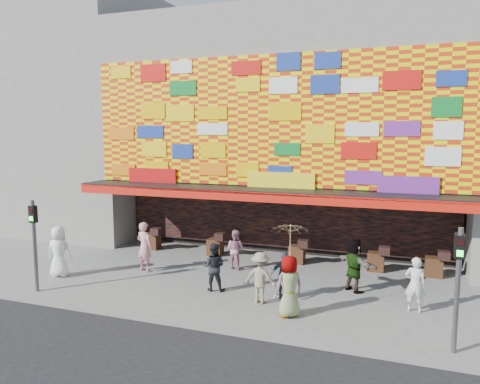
{
  "coord_description": "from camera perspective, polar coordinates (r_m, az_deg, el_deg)",
  "views": [
    {
      "loc": [
        5.05,
        -13.03,
        5.18
      ],
      "look_at": [
        -0.44,
        2.0,
        3.09
      ],
      "focal_mm": 35.0,
      "sensor_mm": 36.0,
      "label": 1
    }
  ],
  "objects": [
    {
      "name": "ground",
      "position": [
        14.9,
        -1.08,
        -12.9
      ],
      "size": [
        90.0,
        90.0,
        0.0
      ],
      "primitive_type": "plane",
      "color": "slate",
      "rests_on": "ground"
    },
    {
      "name": "ped_a",
      "position": [
        18.01,
        -21.2,
        -6.77
      ],
      "size": [
        1.0,
        0.77,
        1.83
      ],
      "primitive_type": "imported",
      "rotation": [
        0.0,
        0.0,
        3.37
      ],
      "color": "white",
      "rests_on": "ground"
    },
    {
      "name": "ped_c",
      "position": [
        15.44,
        -3.23,
        -9.09
      ],
      "size": [
        0.87,
        0.73,
        1.58
      ],
      "primitive_type": "imported",
      "rotation": [
        0.0,
        0.0,
        3.33
      ],
      "color": "black",
      "rests_on": "ground"
    },
    {
      "name": "ped_g",
      "position": [
        13.38,
        5.99,
        -11.36
      ],
      "size": [
        1.0,
        0.99,
        1.75
      ],
      "primitive_type": "imported",
      "rotation": [
        0.0,
        0.0,
        3.91
      ],
      "color": "gray",
      "rests_on": "ground"
    },
    {
      "name": "parasol",
      "position": [
        13.02,
        6.07,
        -5.93
      ],
      "size": [
        1.35,
        1.36,
        1.91
      ],
      "color": "beige",
      "rests_on": "ground"
    },
    {
      "name": "ped_e",
      "position": [
        14.76,
        5.47,
        -10.07
      ],
      "size": [
        0.9,
        0.44,
        1.49
      ],
      "primitive_type": "imported",
      "rotation": [
        0.0,
        0.0,
        3.23
      ],
      "color": "#354B5D",
      "rests_on": "ground"
    },
    {
      "name": "shop_building",
      "position": [
        21.8,
        6.73,
        7.53
      ],
      "size": [
        15.2,
        9.4,
        10.0
      ],
      "color": "gray",
      "rests_on": "ground"
    },
    {
      "name": "ped_b",
      "position": [
        17.79,
        -11.57,
        -6.54
      ],
      "size": [
        0.76,
        0.58,
        1.86
      ],
      "primitive_type": "imported",
      "rotation": [
        0.0,
        0.0,
        2.92
      ],
      "color": "pink",
      "rests_on": "ground"
    },
    {
      "name": "signal_right",
      "position": [
        12.05,
        25.05,
        -9.27
      ],
      "size": [
        0.22,
        0.2,
        3.0
      ],
      "color": "#59595B",
      "rests_on": "ground"
    },
    {
      "name": "neighbor_left",
      "position": [
        27.72,
        -20.81,
        8.66
      ],
      "size": [
        11.0,
        8.0,
        12.0
      ],
      "primitive_type": "cube",
      "color": "gray",
      "rests_on": "ground"
    },
    {
      "name": "ped_i",
      "position": [
        17.78,
        -0.57,
        -6.99
      ],
      "size": [
        0.86,
        0.75,
        1.49
      ],
      "primitive_type": "imported",
      "rotation": [
        0.0,
        0.0,
        2.86
      ],
      "color": "#BE7B8C",
      "rests_on": "ground"
    },
    {
      "name": "ped_f",
      "position": [
        15.75,
        13.76,
        -8.66
      ],
      "size": [
        1.58,
        1.41,
        1.74
      ],
      "primitive_type": "imported",
      "rotation": [
        0.0,
        0.0,
        2.46
      ],
      "color": "gray",
      "rests_on": "ground"
    },
    {
      "name": "signal_left",
      "position": [
        16.45,
        -23.8,
        -4.85
      ],
      "size": [
        0.22,
        0.2,
        3.0
      ],
      "color": "#59595B",
      "rests_on": "ground"
    },
    {
      "name": "ped_d",
      "position": [
        14.36,
        2.52,
        -10.39
      ],
      "size": [
        1.05,
        0.65,
        1.57
      ],
      "primitive_type": "imported",
      "rotation": [
        0.0,
        0.0,
        3.07
      ],
      "color": "gray",
      "rests_on": "ground"
    },
    {
      "name": "ped_h",
      "position": [
        14.59,
        20.58,
        -10.49
      ],
      "size": [
        0.62,
        0.43,
        1.61
      ],
      "primitive_type": "imported",
      "rotation": [
        0.0,
        0.0,
        3.07
      ],
      "color": "silver",
      "rests_on": "ground"
    }
  ]
}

